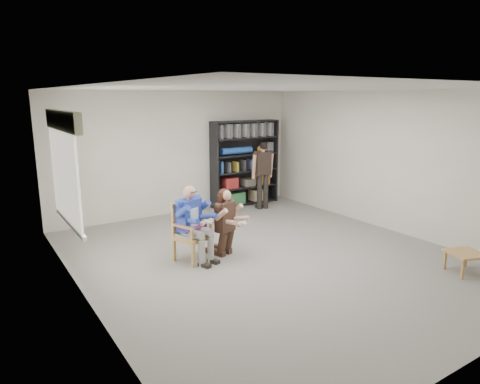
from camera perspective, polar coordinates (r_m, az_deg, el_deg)
room_shell at (r=7.00m, az=4.06°, el=2.09°), size 6.00×7.00×2.80m
floor at (r=7.39m, az=3.89°, el=-8.65°), size 6.00×7.00×0.01m
window_left at (r=6.67m, az=-22.22°, el=2.66°), size 0.16×2.00×1.75m
armchair at (r=7.12m, az=-6.33°, el=-5.32°), size 0.72×0.71×0.98m
seated_man at (r=7.08m, az=-6.36°, el=-4.19°), size 0.77×0.90×1.28m
kneeling_woman at (r=7.26m, az=-1.83°, el=-4.13°), size 0.72×0.90×1.17m
bookshelf at (r=10.67m, az=0.66°, el=3.86°), size 1.80×0.38×2.10m
standing_man at (r=10.28m, az=3.07°, el=2.19°), size 0.55×0.37×1.63m
side_table at (r=7.54m, az=27.75°, el=-8.33°), size 0.62×0.62×0.34m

